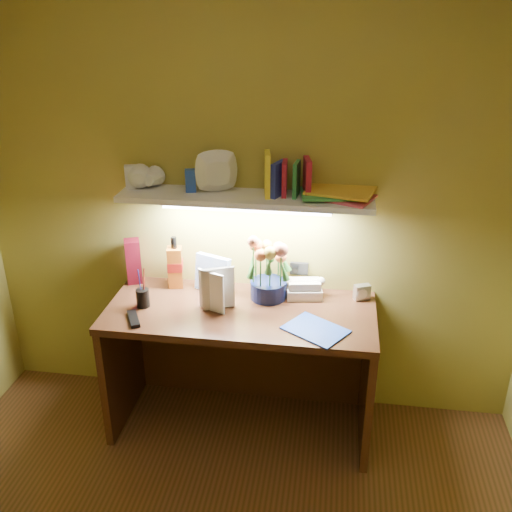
{
  "coord_description": "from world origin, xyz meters",
  "views": [
    {
      "loc": [
        0.46,
        -1.34,
        2.22
      ],
      "look_at": [
        0.06,
        1.35,
        0.99
      ],
      "focal_mm": 40.0,
      "sensor_mm": 36.0,
      "label": 1
    }
  ],
  "objects": [
    {
      "name": "tv_remote",
      "position": [
        -0.51,
        1.01,
        0.76
      ],
      "size": [
        0.11,
        0.16,
        0.02
      ],
      "primitive_type": "cube",
      "rotation": [
        0.0,
        0.0,
        0.48
      ],
      "color": "black",
      "rests_on": "desk"
    },
    {
      "name": "desk",
      "position": [
        0.0,
        1.2,
        0.38
      ],
      "size": [
        1.4,
        0.6,
        0.75
      ],
      "primitive_type": "cube",
      "color": "#35190E",
      "rests_on": "ground"
    },
    {
      "name": "wall_shelf",
      "position": [
        -0.02,
        1.38,
        1.34
      ],
      "size": [
        1.32,
        0.35,
        0.25
      ],
      "color": "white",
      "rests_on": "ground"
    },
    {
      "name": "pen_cup",
      "position": [
        -0.51,
        1.16,
        0.83
      ],
      "size": [
        0.08,
        0.08,
        0.17
      ],
      "primitive_type": "cylinder",
      "rotation": [
        0.0,
        0.0,
        0.2
      ],
      "color": "black",
      "rests_on": "desk"
    },
    {
      "name": "whisky_box",
      "position": [
        -0.65,
        1.43,
        0.88
      ],
      "size": [
        0.11,
        0.11,
        0.26
      ],
      "primitive_type": "cube",
      "rotation": [
        0.0,
        0.0,
        0.39
      ],
      "color": "#580915",
      "rests_on": "desk"
    },
    {
      "name": "whisky_bottle",
      "position": [
        -0.4,
        1.41,
        0.9
      ],
      "size": [
        0.09,
        0.09,
        0.3
      ],
      "primitive_type": null,
      "rotation": [
        0.0,
        0.0,
        0.2
      ],
      "color": "#BA5916",
      "rests_on": "desk"
    },
    {
      "name": "desk_book_a",
      "position": [
        -0.19,
        1.16,
        0.87
      ],
      "size": [
        0.17,
        0.09,
        0.23
      ],
      "primitive_type": "imported",
      "rotation": [
        0.0,
        0.0,
        0.38
      ],
      "color": "beige",
      "rests_on": "desk"
    },
    {
      "name": "blue_folder",
      "position": [
        0.4,
        1.05,
        0.75
      ],
      "size": [
        0.35,
        0.33,
        0.01
      ],
      "primitive_type": "cube",
      "rotation": [
        0.0,
        0.0,
        -0.58
      ],
      "color": "blue",
      "rests_on": "desk"
    },
    {
      "name": "art_card",
      "position": [
        -0.19,
        1.39,
        0.85
      ],
      "size": [
        0.2,
        0.11,
        0.2
      ],
      "primitive_type": null,
      "rotation": [
        0.0,
        0.0,
        -0.38
      ],
      "color": "white",
      "rests_on": "desk"
    },
    {
      "name": "flower_bouquet",
      "position": [
        0.13,
        1.35,
        0.92
      ],
      "size": [
        0.23,
        0.23,
        0.34
      ],
      "primitive_type": null,
      "rotation": [
        0.0,
        0.0,
        -0.05
      ],
      "color": "#0C153C",
      "rests_on": "desk"
    },
    {
      "name": "telephone",
      "position": [
        0.32,
        1.4,
        0.81
      ],
      "size": [
        0.21,
        0.17,
        0.11
      ],
      "primitive_type": null,
      "rotation": [
        0.0,
        0.0,
        0.17
      ],
      "color": "white",
      "rests_on": "desk"
    },
    {
      "name": "desk_clock",
      "position": [
        0.63,
        1.41,
        0.79
      ],
      "size": [
        0.09,
        0.07,
        0.08
      ],
      "primitive_type": "cube",
      "rotation": [
        0.0,
        0.0,
        0.4
      ],
      "color": "silver",
      "rests_on": "desk"
    },
    {
      "name": "desk_book_b",
      "position": [
        -0.22,
        1.21,
        0.86
      ],
      "size": [
        0.15,
        0.09,
        0.22
      ],
      "primitive_type": "imported",
      "rotation": [
        0.0,
        0.0,
        -0.46
      ],
      "color": "white",
      "rests_on": "desk"
    }
  ]
}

